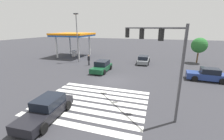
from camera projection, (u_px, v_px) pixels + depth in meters
ground_plane at (112, 81)px, 18.53m from camera, size 145.91×145.91×0.00m
crosswalk_markings at (92, 102)px, 13.17m from camera, size 9.35×7.25×0.01m
traffic_signal_mast at (157, 48)px, 11.08m from camera, size 4.84×4.84×6.56m
car_0 at (102, 66)px, 22.40m from camera, size 2.22×4.56×1.58m
car_1 at (47, 109)px, 10.81m from camera, size 2.24×4.80×1.45m
car_3 at (208, 75)px, 18.41m from camera, size 4.71×2.18×1.58m
car_4 at (143, 60)px, 27.34m from camera, size 2.16×4.66×1.44m
gas_station_canopy at (73, 36)px, 33.22m from camera, size 7.67×7.67×5.19m
pedestrian at (89, 60)px, 25.79m from camera, size 0.41×0.41×1.81m
street_light_pole_b at (77, 34)px, 27.29m from camera, size 0.80×0.36×8.79m
tree_corner_a at (199, 45)px, 27.06m from camera, size 2.73×2.73×4.63m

